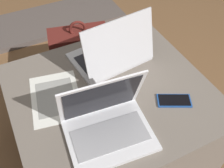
{
  "coord_description": "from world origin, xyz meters",
  "views": [
    {
      "loc": [
        -0.34,
        -0.7,
        1.35
      ],
      "look_at": [
        -0.01,
        -0.03,
        0.55
      ],
      "focal_mm": 42.0,
      "sensor_mm": 36.0,
      "label": 1
    }
  ],
  "objects_px": {
    "laptop_far": "(112,53)",
    "cell_phone": "(174,101)",
    "backpack": "(81,60)",
    "laptop_near": "(107,123)",
    "paper_sheet": "(56,97)"
  },
  "relations": [
    {
      "from": "laptop_far",
      "to": "cell_phone",
      "type": "bearing_deg",
      "value": 103.47
    },
    {
      "from": "laptop_far",
      "to": "backpack",
      "type": "distance_m",
      "value": 0.47
    },
    {
      "from": "laptop_far",
      "to": "paper_sheet",
      "type": "relative_size",
      "value": 1.18
    },
    {
      "from": "laptop_far",
      "to": "cell_phone",
      "type": "xyz_separation_m",
      "value": [
        0.13,
        -0.35,
        -0.05
      ]
    },
    {
      "from": "backpack",
      "to": "paper_sheet",
      "type": "height_order",
      "value": "backpack"
    },
    {
      "from": "cell_phone",
      "to": "paper_sheet",
      "type": "bearing_deg",
      "value": -92.17
    },
    {
      "from": "laptop_near",
      "to": "cell_phone",
      "type": "bearing_deg",
      "value": 6.45
    },
    {
      "from": "cell_phone",
      "to": "backpack",
      "type": "relative_size",
      "value": 0.31
    },
    {
      "from": "cell_phone",
      "to": "backpack",
      "type": "xyz_separation_m",
      "value": [
        -0.18,
        0.7,
        -0.26
      ]
    },
    {
      "from": "cell_phone",
      "to": "paper_sheet",
      "type": "relative_size",
      "value": 0.49
    },
    {
      "from": "cell_phone",
      "to": "laptop_near",
      "type": "bearing_deg",
      "value": -62.59
    },
    {
      "from": "paper_sheet",
      "to": "cell_phone",
      "type": "bearing_deg",
      "value": -18.28
    },
    {
      "from": "paper_sheet",
      "to": "laptop_far",
      "type": "bearing_deg",
      "value": 27.43
    },
    {
      "from": "backpack",
      "to": "laptop_near",
      "type": "bearing_deg",
      "value": 91.22
    },
    {
      "from": "backpack",
      "to": "paper_sheet",
      "type": "xyz_separation_m",
      "value": [
        -0.28,
        -0.45,
        0.26
      ]
    }
  ]
}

